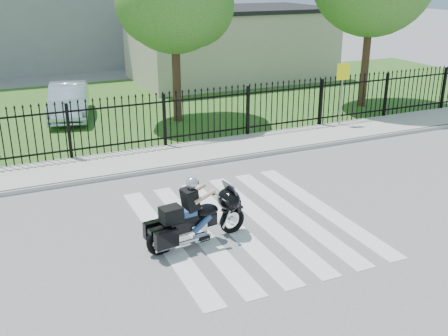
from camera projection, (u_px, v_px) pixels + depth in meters
name	position (u px, v px, depth m)	size (l,w,h in m)	color
ground	(248.00, 223.00, 12.05)	(120.00, 120.00, 0.00)	slate
crosswalk	(248.00, 223.00, 12.04)	(5.00, 5.50, 0.01)	silver
sidewalk	(176.00, 156.00, 16.29)	(40.00, 2.00, 0.12)	#ADAAA3
curb	(187.00, 166.00, 15.44)	(40.00, 0.12, 0.12)	#ADAAA3
grass_strip	(121.00, 107.00, 22.28)	(40.00, 12.00, 0.02)	#27531C
iron_fence	(165.00, 122.00, 16.85)	(26.00, 0.04, 1.80)	black
building_low	(230.00, 46.00, 27.78)	(10.00, 6.00, 3.50)	#B8AE99
building_low_roof	(231.00, 9.00, 27.13)	(10.20, 6.20, 0.20)	black
motorcycle_rider	(195.00, 216.00, 10.93)	(2.36, 0.95, 1.56)	black
parked_car	(69.00, 101.00, 20.47)	(1.41, 4.05, 1.33)	silver
traffic_sign	(343.00, 81.00, 18.86)	(0.49, 0.11, 2.24)	gray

